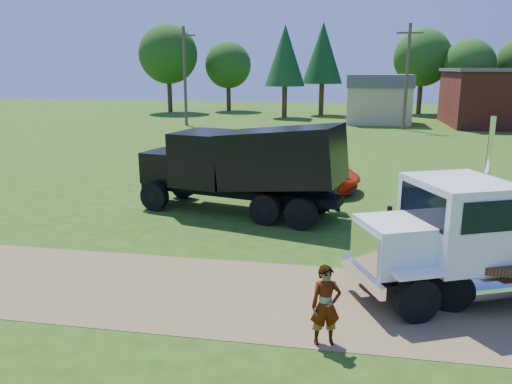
% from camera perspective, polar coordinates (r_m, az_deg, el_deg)
% --- Properties ---
extents(ground, '(140.00, 140.00, 0.00)m').
position_cam_1_polar(ground, '(12.09, 4.85, -12.16)').
color(ground, '#294B10').
rests_on(ground, ground).
extents(dirt_track, '(120.00, 4.20, 0.01)m').
position_cam_1_polar(dirt_track, '(12.08, 4.85, -12.13)').
color(dirt_track, olive).
rests_on(dirt_track, ground).
extents(white_semi_tractor, '(7.03, 4.64, 4.21)m').
position_cam_1_polar(white_semi_tractor, '(12.66, 22.19, -4.92)').
color(white_semi_tractor, black).
rests_on(white_semi_tractor, ground).
extents(black_dump_truck, '(8.14, 4.07, 3.45)m').
position_cam_1_polar(black_dump_truck, '(18.40, -1.24, 3.29)').
color(black_dump_truck, black).
rests_on(black_dump_truck, ground).
extents(orange_pickup, '(6.26, 3.35, 1.67)m').
position_cam_1_polar(orange_pickup, '(22.26, 4.12, 2.35)').
color(orange_pickup, red).
rests_on(orange_pickup, ground).
extents(spectator_a, '(0.68, 0.54, 1.64)m').
position_cam_1_polar(spectator_a, '(10.05, 7.97, -12.74)').
color(spectator_a, '#999999').
rests_on(spectator_a, ground).
extents(spectator_b, '(1.17, 1.04, 1.99)m').
position_cam_1_polar(spectator_b, '(19.18, 8.34, 0.83)').
color(spectator_b, '#999999').
rests_on(spectator_b, ground).
extents(tan_shed, '(6.20, 5.40, 4.70)m').
position_cam_1_polar(tan_shed, '(50.99, 13.79, 10.36)').
color(tan_shed, tan).
rests_on(tan_shed, ground).
extents(utility_poles, '(42.20, 0.28, 9.00)m').
position_cam_1_polar(utility_poles, '(46.10, 16.87, 12.67)').
color(utility_poles, '#443926').
rests_on(utility_poles, ground).
extents(tree_row, '(55.89, 12.96, 11.72)m').
position_cam_1_polar(tree_row, '(60.54, 15.89, 14.78)').
color(tree_row, '#362A16').
rests_on(tree_row, ground).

